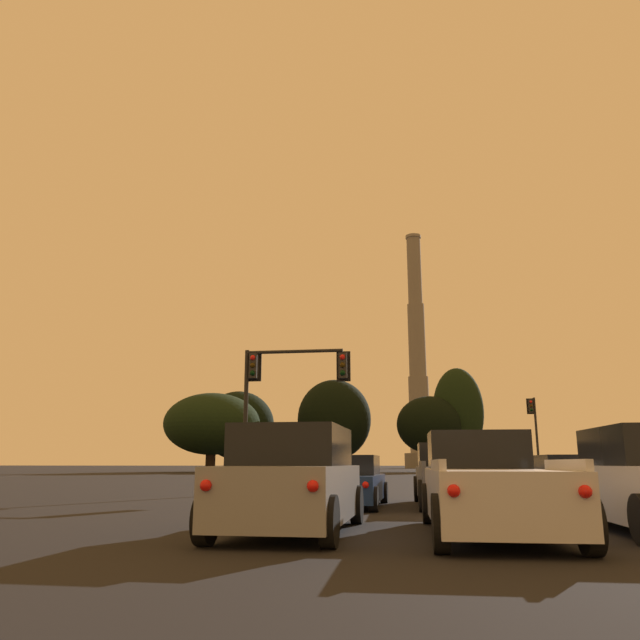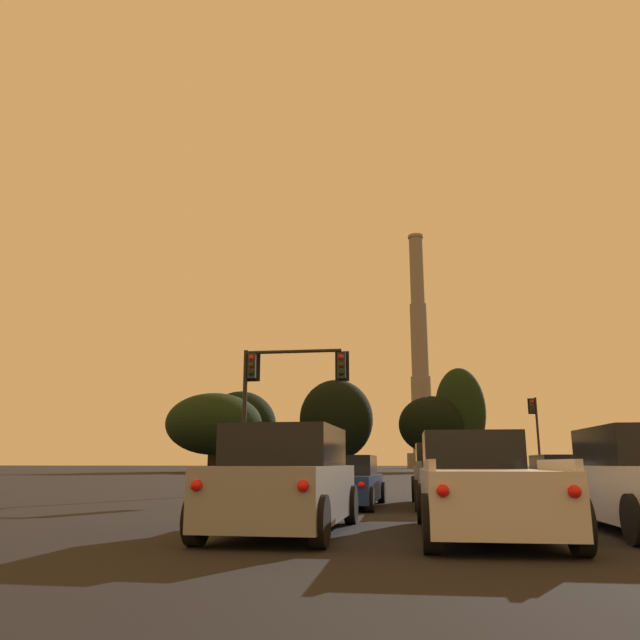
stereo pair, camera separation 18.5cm
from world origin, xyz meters
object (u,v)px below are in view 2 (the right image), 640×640
traffic_light_overhead_left (279,383)px  suv_left_lane_second (286,481)px  smokestack (420,373)px  pickup_truck_center_lane_second (481,487)px  traffic_light_far_right (536,425)px  sedan_right_lane_front (570,483)px  sedan_left_lane_front (345,482)px  pickup_truck_center_lane_front (450,477)px

traffic_light_overhead_left → suv_left_lane_second: bearing=-76.9°
traffic_light_overhead_left → smokestack: smokestack is taller
pickup_truck_center_lane_second → suv_left_lane_second: suv_left_lane_second is taller
traffic_light_far_right → traffic_light_overhead_left: traffic_light_far_right is taller
sedan_right_lane_front → smokestack: (-2.57, 133.26, 21.90)m
pickup_truck_center_lane_second → smokestack: size_ratio=0.10×
sedan_right_lane_front → sedan_left_lane_front: bearing=179.7°
pickup_truck_center_lane_front → smokestack: size_ratio=0.10×
traffic_light_far_right → pickup_truck_center_lane_second: bearing=-101.6°
pickup_truck_center_lane_front → smokestack: 134.24m
suv_left_lane_second → smokestack: size_ratio=0.09×
pickup_truck_center_lane_second → sedan_right_lane_front: pickup_truck_center_lane_second is taller
pickup_truck_center_lane_front → traffic_light_far_right: 33.91m
traffic_light_overhead_left → sedan_left_lane_front: bearing=-62.8°
suv_left_lane_second → traffic_light_overhead_left: size_ratio=0.85×
sedan_left_lane_front → suv_left_lane_second: bearing=-91.1°
sedan_right_lane_front → traffic_light_far_right: traffic_light_far_right is taller
pickup_truck_center_lane_second → traffic_light_overhead_left: 15.44m
pickup_truck_center_lane_front → sedan_left_lane_front: bearing=-165.9°
sedan_left_lane_front → pickup_truck_center_lane_front: pickup_truck_center_lane_front is taller
sedan_right_lane_front → traffic_light_far_right: 34.05m
pickup_truck_center_lane_front → sedan_right_lane_front: (3.16, -0.79, -0.14)m
pickup_truck_center_lane_front → traffic_light_far_right: size_ratio=0.88×
pickup_truck_center_lane_front → traffic_light_overhead_left: 9.50m
suv_left_lane_second → pickup_truck_center_lane_front: bearing=68.0°
sedan_right_lane_front → traffic_light_overhead_left: bearing=144.3°
traffic_light_far_right → traffic_light_overhead_left: size_ratio=1.08×
sedan_right_lane_front → traffic_light_far_right: size_ratio=0.75×
sedan_left_lane_front → pickup_truck_center_lane_second: pickup_truck_center_lane_second is taller
pickup_truck_center_lane_second → traffic_light_far_right: size_ratio=0.88×
sedan_left_lane_front → sedan_right_lane_front: bearing=1.6°
suv_left_lane_second → traffic_light_far_right: size_ratio=0.78×
traffic_light_far_right → smokestack: (-7.83, 99.79, 18.44)m
pickup_truck_center_lane_front → pickup_truck_center_lane_second: (0.15, -7.52, 0.00)m
pickup_truck_center_lane_front → pickup_truck_center_lane_second: 7.52m
pickup_truck_center_lane_second → traffic_light_far_right: (8.27, 40.20, 3.32)m
pickup_truck_center_lane_second → sedan_right_lane_front: (3.01, 6.73, -0.14)m
sedan_left_lane_front → traffic_light_overhead_left: (-3.48, 6.78, 3.76)m
sedan_left_lane_front → traffic_light_far_right: 35.56m
sedan_right_lane_front → traffic_light_far_right: bearing=80.4°
pickup_truck_center_lane_second → traffic_light_overhead_left: (-6.62, 13.47, 3.62)m
sedan_left_lane_front → pickup_truck_center_lane_front: size_ratio=0.85×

